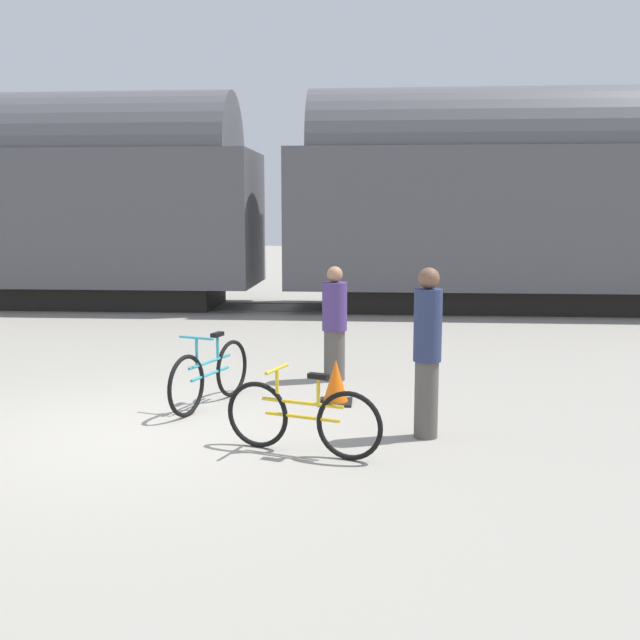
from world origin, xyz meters
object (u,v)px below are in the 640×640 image
object	(u,v)px
freight_train	(272,196)
person_in_purple	(335,324)
bicycle_teal	(210,375)
bicycle_yellow	(302,418)
person_in_navy	(427,351)
traffic_cone	(336,383)

from	to	relation	value
freight_train	person_in_purple	size ratio (longest dim) A/B	15.98
freight_train	bicycle_teal	distance (m)	9.42
bicycle_yellow	person_in_navy	distance (m)	1.49
bicycle_yellow	person_in_navy	xyz separation A→B (m)	(1.24, 0.63, 0.56)
bicycle_teal	person_in_purple	size ratio (longest dim) A/B	1.05
bicycle_teal	bicycle_yellow	distance (m)	2.13
bicycle_teal	person_in_navy	world-z (taller)	person_in_navy
person_in_purple	person_in_navy	bearing A→B (deg)	-37.35
person_in_purple	traffic_cone	world-z (taller)	person_in_purple
bicycle_teal	traffic_cone	world-z (taller)	bicycle_teal
bicycle_yellow	person_in_purple	xyz separation A→B (m)	(0.13, 3.19, 0.43)
freight_train	person_in_navy	size ratio (longest dim) A/B	14.26
bicycle_yellow	traffic_cone	distance (m)	1.94
person_in_purple	person_in_navy	world-z (taller)	person_in_navy
bicycle_yellow	traffic_cone	size ratio (longest dim) A/B	2.88
bicycle_yellow	traffic_cone	world-z (taller)	bicycle_yellow
person_in_navy	traffic_cone	size ratio (longest dim) A/B	3.24
freight_train	person_in_navy	xyz separation A→B (m)	(3.03, -10.19, -1.75)
traffic_cone	bicycle_teal	bearing A→B (deg)	-171.30
person_in_purple	traffic_cone	size ratio (longest dim) A/B	2.89
person_in_purple	freight_train	bearing A→B (deg)	133.49
bicycle_teal	traffic_cone	distance (m)	1.53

